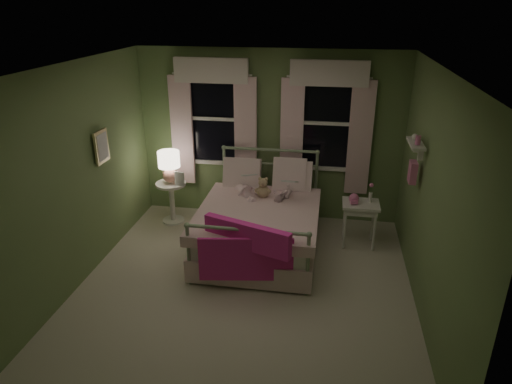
% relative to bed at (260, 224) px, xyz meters
% --- Properties ---
extents(room_shell, '(4.20, 4.20, 4.20)m').
position_rel_bed_xyz_m(room_shell, '(-0.05, -0.96, 0.92)').
color(room_shell, beige).
rests_on(room_shell, ground).
extents(bed, '(1.58, 2.04, 1.18)m').
position_rel_bed_xyz_m(bed, '(0.00, 0.00, 0.00)').
color(bed, white).
rests_on(bed, ground).
extents(pink_throw, '(1.09, 0.47, 0.71)m').
position_rel_bed_xyz_m(pink_throw, '(-0.01, -1.02, 0.23)').
color(pink_throw, '#F02FA5').
rests_on(pink_throw, bed).
extents(child_left, '(0.35, 0.30, 0.80)m').
position_rel_bed_xyz_m(child_left, '(-0.29, 0.43, 0.59)').
color(child_left, '#F7D1DD').
rests_on(child_left, bed).
extents(child_right, '(0.36, 0.31, 0.65)m').
position_rel_bed_xyz_m(child_right, '(0.27, 0.43, 0.52)').
color(child_right, '#F7D1DD').
rests_on(child_right, bed).
extents(book_left, '(0.22, 0.17, 0.26)m').
position_rel_bed_xyz_m(book_left, '(-0.29, 0.18, 0.59)').
color(book_left, beige).
rests_on(book_left, child_left).
extents(book_right, '(0.21, 0.13, 0.26)m').
position_rel_bed_xyz_m(book_right, '(0.27, 0.18, 0.54)').
color(book_right, beige).
rests_on(book_right, child_right).
extents(teddy_bear, '(0.23, 0.19, 0.31)m').
position_rel_bed_xyz_m(teddy_bear, '(-0.01, 0.27, 0.42)').
color(teddy_bear, tan).
rests_on(teddy_bear, bed).
extents(nightstand_left, '(0.46, 0.46, 0.65)m').
position_rel_bed_xyz_m(nightstand_left, '(-1.48, 0.62, 0.04)').
color(nightstand_left, white).
rests_on(nightstand_left, ground).
extents(table_lamp, '(0.33, 0.33, 0.49)m').
position_rel_bed_xyz_m(table_lamp, '(-1.48, 0.62, 0.58)').
color(table_lamp, tan).
rests_on(table_lamp, nightstand_left).
extents(book_nightstand, '(0.21, 0.26, 0.02)m').
position_rel_bed_xyz_m(book_nightstand, '(-1.38, 0.54, 0.28)').
color(book_nightstand, beige).
rests_on(book_nightstand, nightstand_left).
extents(nightstand_right, '(0.50, 0.40, 0.64)m').
position_rel_bed_xyz_m(nightstand_right, '(1.35, 0.34, 0.17)').
color(nightstand_right, white).
rests_on(nightstand_right, ground).
extents(pink_toy, '(0.14, 0.19, 0.14)m').
position_rel_bed_xyz_m(pink_toy, '(1.25, 0.33, 0.33)').
color(pink_toy, pink).
rests_on(pink_toy, nightstand_right).
extents(bud_vase, '(0.06, 0.06, 0.28)m').
position_rel_bed_xyz_m(bud_vase, '(1.47, 0.39, 0.41)').
color(bud_vase, white).
rests_on(bud_vase, nightstand_right).
extents(window_left, '(1.34, 0.13, 1.96)m').
position_rel_bed_xyz_m(window_left, '(-0.90, 1.07, 1.25)').
color(window_left, black).
rests_on(window_left, room_shell).
extents(window_right, '(1.34, 0.13, 1.96)m').
position_rel_bed_xyz_m(window_right, '(0.80, 1.07, 1.25)').
color(window_right, black).
rests_on(window_right, room_shell).
extents(wall_shelf, '(0.15, 0.50, 0.60)m').
position_rel_bed_xyz_m(wall_shelf, '(1.85, -0.26, 1.15)').
color(wall_shelf, white).
rests_on(wall_shelf, room_shell).
extents(framed_picture, '(0.03, 0.32, 0.42)m').
position_rel_bed_xyz_m(framed_picture, '(-1.99, -0.36, 1.12)').
color(framed_picture, beige).
rests_on(framed_picture, room_shell).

